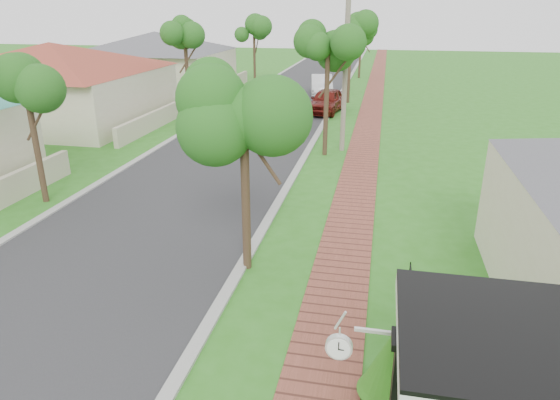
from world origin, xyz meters
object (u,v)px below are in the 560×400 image
Objects in this scene: station_clock at (342,345)px; near_tree at (243,109)px; parked_car_white at (322,85)px; utility_pole at (345,67)px; parked_car_red at (327,101)px.

near_tree is at bearing 118.35° from station_clock.
near_tree reaches higher than station_clock.
parked_car_white is 0.59× the size of utility_pole.
utility_pole reaches higher than parked_car_red.
parked_car_red is at bearing 91.08° from near_tree.
parked_car_white is 4.36× the size of station_clock.
parked_car_red is 9.74m from utility_pole.
near_tree is 0.69× the size of utility_pole.
station_clock is at bearing -91.53° from parked_car_white.
station_clock is at bearing -61.65° from near_tree.
station_clock is (4.51, -33.62, 1.20)m from parked_car_white.
station_clock reaches higher than parked_car_white.
utility_pole is at bearing -88.48° from parked_car_white.
parked_car_red is at bearing 101.37° from utility_pole.
station_clock is (3.29, -26.59, 1.19)m from parked_car_red.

